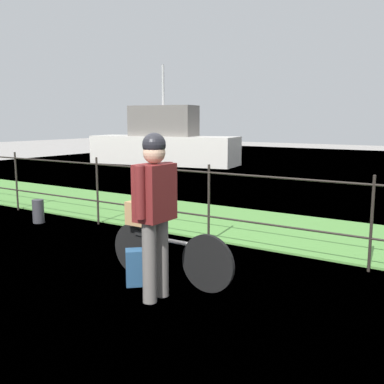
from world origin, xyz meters
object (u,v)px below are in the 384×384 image
(cyclist_person, at_px, (155,202))
(moored_boat_near, at_px, (164,143))
(backpack_on_paving, at_px, (139,267))
(terrier_dog, at_px, (145,195))
(mooring_bollard, at_px, (38,211))
(wooden_crate, at_px, (143,213))
(bicycle_main, at_px, (169,254))

(cyclist_person, bearing_deg, moored_boat_near, 126.67)
(backpack_on_paving, relative_size, moored_boat_near, 0.06)
(terrier_dog, height_order, mooring_bollard, terrier_dog)
(wooden_crate, bearing_deg, moored_boat_near, 126.04)
(wooden_crate, distance_m, moored_boat_near, 13.42)
(cyclist_person, relative_size, mooring_bollard, 4.06)
(backpack_on_paving, height_order, mooring_bollard, mooring_bollard)
(bicycle_main, relative_size, cyclist_person, 0.95)
(bicycle_main, relative_size, moored_boat_near, 0.25)
(backpack_on_paving, relative_size, mooring_bollard, 0.96)
(mooring_bollard, bearing_deg, wooden_crate, -18.48)
(mooring_bollard, xyz_separation_m, moored_boat_near, (-4.57, 9.74, 0.66))
(bicycle_main, relative_size, backpack_on_paving, 4.01)
(backpack_on_paving, distance_m, mooring_bollard, 3.70)
(bicycle_main, bearing_deg, wooden_crate, -179.97)
(moored_boat_near, bearing_deg, wooden_crate, -53.96)
(wooden_crate, xyz_separation_m, terrier_dog, (0.02, 0.00, 0.21))
(terrier_dog, distance_m, cyclist_person, 0.67)
(bicycle_main, height_order, terrier_dog, terrier_dog)
(wooden_crate, bearing_deg, bicycle_main, 0.03)
(bicycle_main, bearing_deg, mooring_bollard, 163.19)
(backpack_on_paving, height_order, moored_boat_near, moored_boat_near)
(cyclist_person, xyz_separation_m, mooring_bollard, (-3.85, 1.56, -0.80))
(cyclist_person, distance_m, moored_boat_near, 14.09)
(backpack_on_paving, distance_m, moored_boat_near, 13.70)
(moored_boat_near, bearing_deg, backpack_on_paving, -54.16)
(bicycle_main, distance_m, terrier_dog, 0.71)
(wooden_crate, height_order, backpack_on_paving, wooden_crate)
(bicycle_main, distance_m, cyclist_person, 0.83)
(bicycle_main, xyz_separation_m, cyclist_person, (0.17, -0.45, 0.67))
(wooden_crate, xyz_separation_m, backpack_on_paving, (0.12, -0.24, -0.56))
(bicycle_main, relative_size, terrier_dog, 5.09)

